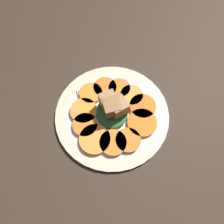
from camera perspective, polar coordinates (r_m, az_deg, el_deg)
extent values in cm
cube|color=#38281E|center=(60.24, 0.00, -1.20)|extent=(120.00, 120.00, 2.00)
cylinder|color=beige|center=(58.86, 0.00, -0.63)|extent=(30.48, 30.48, 1.00)
cylinder|color=white|center=(58.82, 0.00, -0.61)|extent=(24.39, 24.39, 1.00)
cylinder|color=orange|center=(58.57, -7.37, 0.32)|extent=(7.27, 7.27, 1.00)
cylinder|color=orange|center=(56.98, -7.03, -3.38)|extent=(6.50, 6.50, 1.00)
cylinder|color=orange|center=(55.49, -4.51, -7.10)|extent=(7.94, 7.94, 1.00)
cylinder|color=orange|center=(55.07, 0.25, -8.01)|extent=(6.84, 6.84, 1.00)
cylinder|color=orange|center=(55.40, 4.22, -7.35)|extent=(6.41, 6.41, 1.00)
cylinder|color=orange|center=(57.30, 7.87, -2.81)|extent=(7.77, 7.77, 1.00)
cylinder|color=#D56013|center=(59.23, 7.98, 1.51)|extent=(7.16, 7.16, 1.00)
cylinder|color=orange|center=(60.40, 5.13, 4.37)|extent=(6.26, 6.26, 1.00)
cylinder|color=orange|center=(61.29, 1.92, 6.23)|extent=(6.07, 6.07, 1.00)
cylinder|color=orange|center=(61.39, -1.85, 6.39)|extent=(6.46, 6.46, 1.00)
cylinder|color=orange|center=(60.75, -5.54, 4.90)|extent=(6.37, 6.37, 1.00)
ellipsoid|color=#2D6033|center=(57.50, 0.00, -0.05)|extent=(9.25, 8.33, 1.77)
cube|color=#9E754C|center=(55.13, 1.66, 1.75)|extent=(5.30, 5.30, 4.07)
cube|color=#9E754C|center=(55.59, -0.91, 2.77)|extent=(5.07, 5.07, 4.07)
cube|color=olive|center=(54.95, 0.18, 1.62)|extent=(4.78, 4.78, 4.24)
cube|color=#B2B2B7|center=(56.80, -5.71, -4.34)|extent=(11.83, 2.80, 0.40)
cube|color=#B2B2B7|center=(59.43, -7.15, 1.46)|extent=(1.75, 2.49, 0.40)
cube|color=#B2B2B7|center=(60.85, -8.69, 3.72)|extent=(4.64, 0.98, 0.40)
cube|color=#B2B2B7|center=(60.84, -8.08, 3.88)|extent=(4.64, 0.98, 0.40)
cube|color=#B2B2B7|center=(60.83, -7.47, 4.03)|extent=(4.64, 0.98, 0.40)
cube|color=#B2B2B7|center=(60.84, -6.86, 4.18)|extent=(4.64, 0.98, 0.40)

